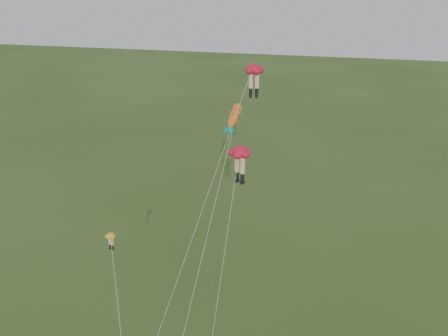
# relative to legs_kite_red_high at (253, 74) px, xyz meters

# --- Properties ---
(legs_kite_red_high) EXTENTS (6.25, 13.51, 20.23)m
(legs_kite_red_high) POSITION_rel_legs_kite_red_high_xyz_m (0.00, 0.00, 0.00)
(legs_kite_red_high) COLOR red
(legs_kite_red_high) RESTS_ON ground
(legs_kite_red_mid) EXTENTS (2.52, 5.36, 16.10)m
(legs_kite_red_mid) POSITION_rel_legs_kite_red_high_xyz_m (0.96, -9.20, -4.06)
(legs_kite_red_mid) COLOR red
(legs_kite_red_mid) RESTS_ON ground
(legs_kite_yellow) EXTENTS (3.57, 5.75, 8.69)m
(legs_kite_yellow) POSITION_rel_legs_kite_red_high_xyz_m (-8.63, -11.05, -11.56)
(legs_kite_yellow) COLOR yellow
(legs_kite_yellow) RESTS_ON ground
(fish_kite) EXTENTS (2.22, 13.65, 17.29)m
(fish_kite) POSITION_rel_legs_kite_red_high_xyz_m (-1.18, -1.93, -3.34)
(fish_kite) COLOR #FFA920
(fish_kite) RESTS_ON ground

